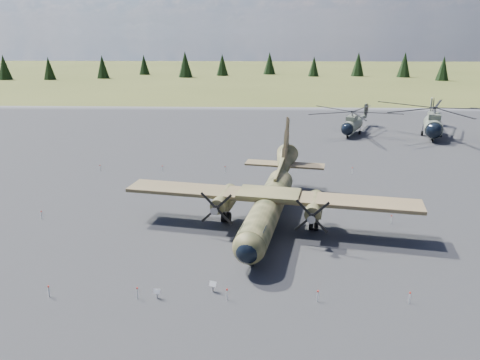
{
  "coord_description": "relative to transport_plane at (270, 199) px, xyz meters",
  "views": [
    {
      "loc": [
        3.76,
        -40.72,
        17.1
      ],
      "look_at": [
        2.35,
        2.0,
        3.5
      ],
      "focal_mm": 35.0,
      "sensor_mm": 36.0,
      "label": 1
    }
  ],
  "objects": [
    {
      "name": "treeline",
      "position": [
        -0.07,
        -6.41,
        2.17
      ],
      "size": [
        324.05,
        320.02,
        10.79
      ],
      "color": "black",
      "rests_on": "ground"
    },
    {
      "name": "ground",
      "position": [
        -5.22,
        0.4,
        -2.5
      ],
      "size": [
        500.0,
        500.0,
        0.0
      ],
      "primitive_type": "plane",
      "color": "brown",
      "rests_on": "ground"
    },
    {
      "name": "apron",
      "position": [
        -5.22,
        10.4,
        -2.5
      ],
      "size": [
        120.0,
        120.0,
        0.04
      ],
      "primitive_type": "cube",
      "color": "#58585C",
      "rests_on": "ground"
    },
    {
      "name": "transport_plane",
      "position": [
        0.0,
        0.0,
        0.0
      ],
      "size": [
        26.36,
        23.7,
        8.7
      ],
      "rotation": [
        0.0,
        0.0,
        -0.19
      ],
      "color": "#31361D",
      "rests_on": "ground"
    },
    {
      "name": "helicopter_mid",
      "position": [
        28.31,
        38.02,
        1.24
      ],
      "size": [
        25.96,
        26.38,
        5.28
      ],
      "rotation": [
        0.0,
        0.0,
        -0.3
      ],
      "color": "slate",
      "rests_on": "ground"
    },
    {
      "name": "barrier_fence",
      "position": [
        -5.68,
        0.32,
        -1.99
      ],
      "size": [
        33.12,
        29.62,
        0.85
      ],
      "color": "silver",
      "rests_on": "ground"
    },
    {
      "name": "info_placard_left",
      "position": [
        -7.92,
        -13.05,
        -2.02
      ],
      "size": [
        0.47,
        0.23,
        0.71
      ],
      "rotation": [
        0.0,
        0.0,
        -0.1
      ],
      "color": "gray",
      "rests_on": "ground"
    },
    {
      "name": "helicopter_near",
      "position": [
        15.22,
        39.76,
        0.5
      ],
      "size": [
        22.08,
        22.08,
        4.23
      ],
      "rotation": [
        0.0,
        0.0,
        -0.44
      ],
      "color": "slate",
      "rests_on": "ground"
    },
    {
      "name": "info_placard_right",
      "position": [
        -4.25,
        -12.07,
        -1.97
      ],
      "size": [
        0.54,
        0.36,
        0.79
      ],
      "rotation": [
        0.0,
        0.0,
        -0.33
      ],
      "color": "gray",
      "rests_on": "ground"
    }
  ]
}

